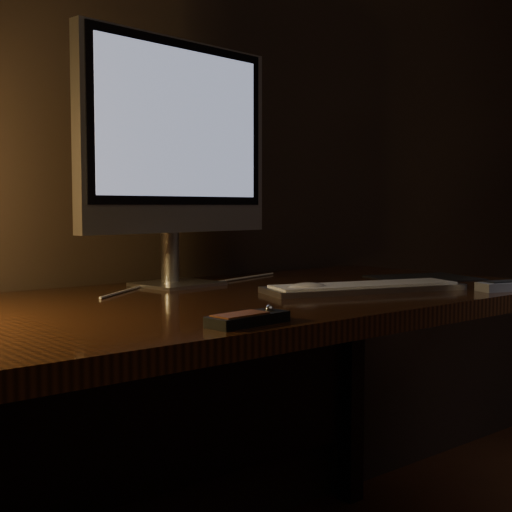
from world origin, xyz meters
TOP-DOWN VIEW (x-y plane):
  - desk at (0.00, 1.93)m, footprint 1.60×0.75m
  - monitor at (0.03, 2.08)m, footprint 0.55×0.18m
  - keyboard at (0.29, 1.73)m, footprint 0.48×0.27m
  - mousepad at (0.63, 1.82)m, footprint 0.31×0.28m
  - mouse at (0.15, 1.77)m, footprint 0.11×0.08m
  - media_remote at (-0.19, 1.54)m, footprint 0.15×0.07m
  - cable at (0.07, 2.08)m, footprint 0.59×0.28m

SIDE VIEW (x-z plane):
  - desk at x=0.00m, z-range 0.25..1.00m
  - mousepad at x=0.63m, z-range 0.75..0.75m
  - cable at x=0.07m, z-range 0.75..0.76m
  - keyboard at x=0.29m, z-range 0.75..0.77m
  - mouse at x=0.15m, z-range 0.75..0.77m
  - media_remote at x=-0.19m, z-range 0.75..0.77m
  - monitor at x=0.03m, z-range 0.80..1.38m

